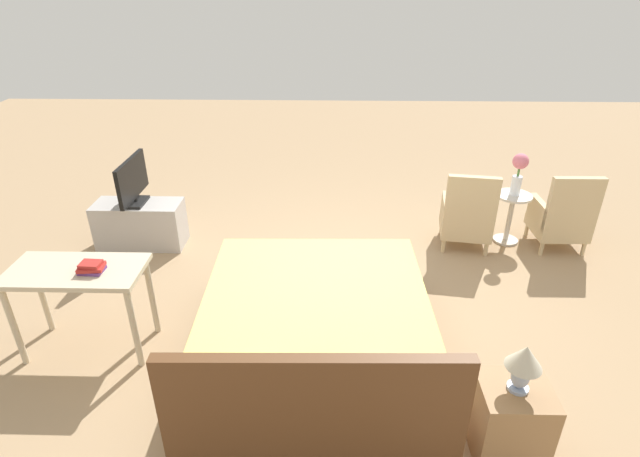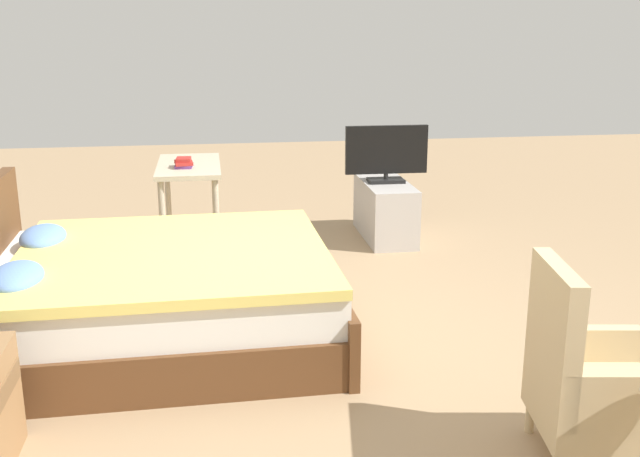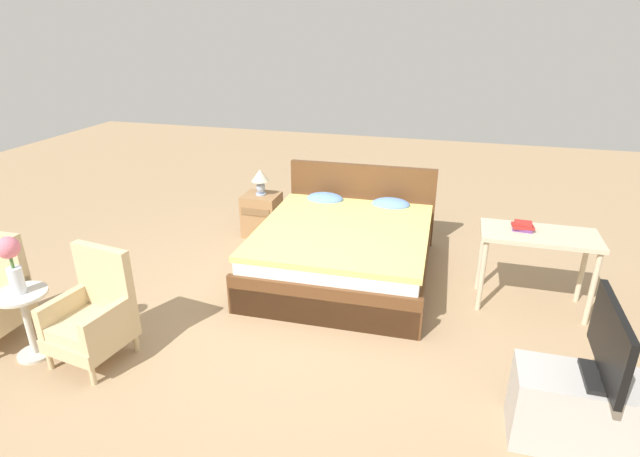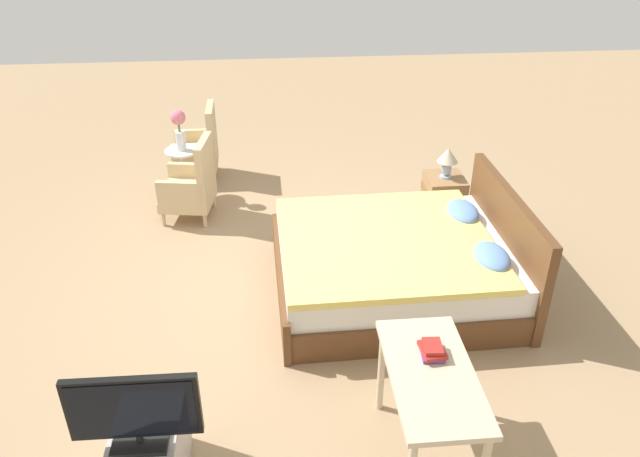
{
  "view_description": "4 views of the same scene",
  "coord_description": "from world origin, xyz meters",
  "views": [
    {
      "loc": [
        0.1,
        4.07,
        2.82
      ],
      "look_at": [
        0.19,
        -0.04,
        0.68
      ],
      "focal_mm": 28.0,
      "sensor_mm": 36.0,
      "label": 1
    },
    {
      "loc": [
        -4.2,
        0.68,
        1.91
      ],
      "look_at": [
        -0.03,
        0.05,
        0.74
      ],
      "focal_mm": 42.0,
      "sensor_mm": 36.0,
      "label": 2
    },
    {
      "loc": [
        1.24,
        -3.74,
        2.57
      ],
      "look_at": [
        0.13,
        0.3,
        0.82
      ],
      "focal_mm": 28.0,
      "sensor_mm": 36.0,
      "label": 3
    },
    {
      "loc": [
        4.82,
        -0.08,
        3.42
      ],
      "look_at": [
        0.12,
        0.34,
        0.66
      ],
      "focal_mm": 35.0,
      "sensor_mm": 36.0,
      "label": 4
    }
  ],
  "objects": [
    {
      "name": "ground_plane",
      "position": [
        0.0,
        0.0,
        0.0
      ],
      "size": [
        16.0,
        16.0,
        0.0
      ],
      "primitive_type": "plane",
      "color": "#A38460"
    },
    {
      "name": "bed",
      "position": [
        0.2,
        1.05,
        0.3
      ],
      "size": [
        1.83,
        2.14,
        0.96
      ],
      "color": "brown",
      "rests_on": "ground_plane"
    },
    {
      "name": "armchair_by_window_right",
      "position": [
        -1.42,
        -0.93,
        0.37
      ],
      "size": [
        0.61,
        0.61,
        0.92
      ],
      "color": "#CCB284",
      "rests_on": "ground_plane"
    },
    {
      "name": "side_table",
      "position": [
        -1.95,
        -1.07,
        0.37
      ],
      "size": [
        0.4,
        0.4,
        0.59
      ],
      "color": "beige",
      "rests_on": "ground_plane"
    },
    {
      "name": "flower_vase",
      "position": [
        -1.95,
        -1.07,
        0.88
      ],
      "size": [
        0.17,
        0.17,
        0.48
      ],
      "color": "silver",
      "rests_on": "side_table"
    },
    {
      "name": "nightstand",
      "position": [
        -1.06,
        1.79,
        0.27
      ],
      "size": [
        0.44,
        0.41,
        0.54
      ],
      "color": "#997047",
      "rests_on": "ground_plane"
    },
    {
      "name": "table_lamp",
      "position": [
        -1.06,
        1.79,
        0.76
      ],
      "size": [
        0.22,
        0.22,
        0.33
      ],
      "color": "#9EADC6",
      "rests_on": "nightstand"
    },
    {
      "name": "tv_stand",
      "position": [
        2.25,
        -0.89,
        0.26
      ],
      "size": [
        0.96,
        0.4,
        0.52
      ],
      "color": "#B7B2AD",
      "rests_on": "ground_plane"
    },
    {
      "name": "tv_flatscreen",
      "position": [
        2.25,
        -0.89,
        0.78
      ],
      "size": [
        0.2,
        0.74,
        0.51
      ],
      "color": "black",
      "rests_on": "tv_stand"
    },
    {
      "name": "vanity_desk",
      "position": [
        2.07,
        0.85,
        0.65
      ],
      "size": [
        1.04,
        0.52,
        0.76
      ],
      "color": "beige",
      "rests_on": "ground_plane"
    },
    {
      "name": "book_stack",
      "position": [
        1.92,
        0.89,
        0.8
      ],
      "size": [
        0.2,
        0.16,
        0.08
      ],
      "color": "#66387A",
      "rests_on": "vanity_desk"
    }
  ]
}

